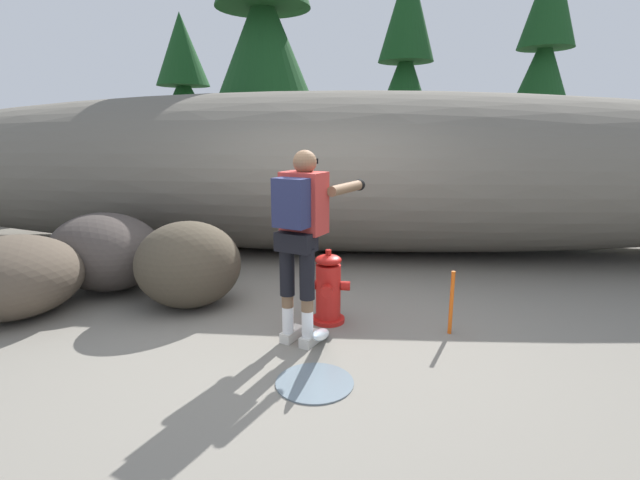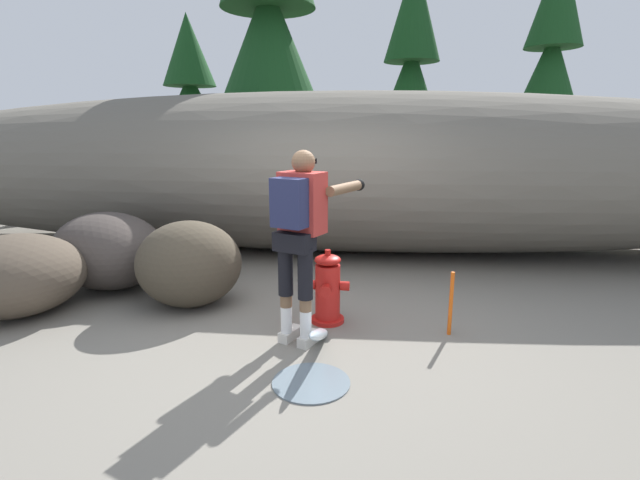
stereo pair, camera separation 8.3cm
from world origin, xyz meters
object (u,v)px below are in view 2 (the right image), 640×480
(boulder_mid, at_px, (189,264))
(survey_stake, at_px, (451,304))
(utility_worker, at_px, (301,222))
(boulder_large, at_px, (108,250))
(boulder_small, at_px, (16,275))
(fire_hydrant, at_px, (328,289))

(boulder_mid, relative_size, survey_stake, 1.82)
(utility_worker, xyz_separation_m, boulder_mid, (-1.31, 0.69, -0.61))
(utility_worker, distance_m, boulder_mid, 1.60)
(boulder_mid, bearing_deg, boulder_large, 158.78)
(boulder_small, bearing_deg, survey_stake, 0.29)
(fire_hydrant, distance_m, survey_stake, 1.15)
(utility_worker, height_order, boulder_large, utility_worker)
(fire_hydrant, relative_size, boulder_mid, 0.67)
(boulder_large, xyz_separation_m, boulder_mid, (1.18, -0.46, 0.01))
(boulder_large, bearing_deg, boulder_small, -117.32)
(boulder_mid, height_order, survey_stake, boulder_mid)
(boulder_mid, bearing_deg, survey_stake, -9.01)
(utility_worker, height_order, boulder_small, utility_worker)
(boulder_mid, bearing_deg, utility_worker, -27.60)
(utility_worker, relative_size, survey_stake, 2.80)
(boulder_mid, bearing_deg, fire_hydrant, -9.93)
(boulder_mid, bearing_deg, boulder_small, -165.03)
(boulder_large, bearing_deg, fire_hydrant, -15.07)
(boulder_large, height_order, boulder_mid, boulder_mid)
(survey_stake, bearing_deg, boulder_mid, 170.99)
(boulder_large, bearing_deg, utility_worker, -24.66)
(fire_hydrant, xyz_separation_m, utility_worker, (-0.18, -0.42, 0.74))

